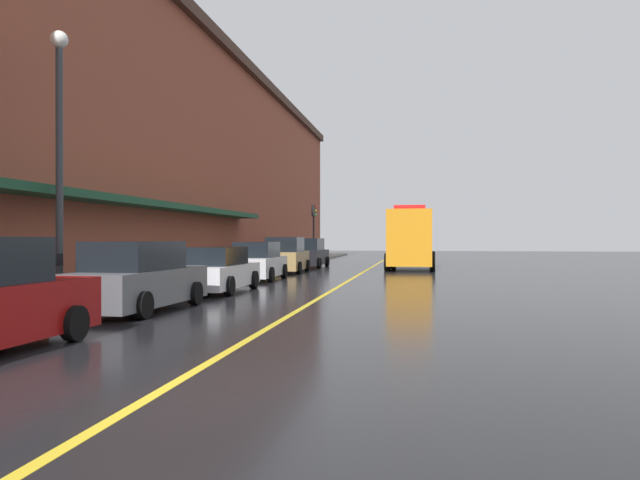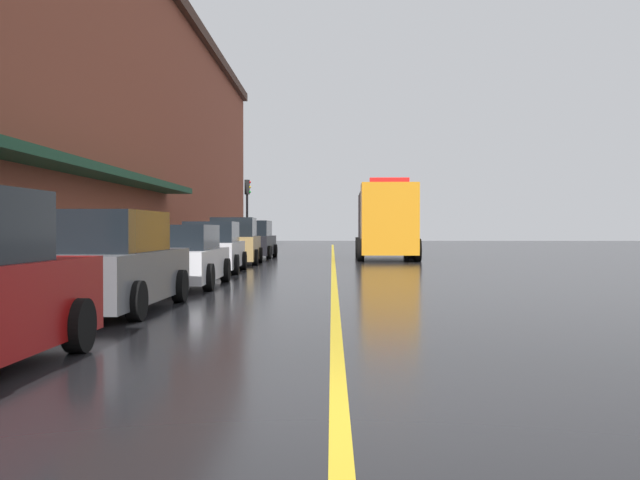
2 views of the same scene
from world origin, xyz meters
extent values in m
plane|color=black|center=(0.00, 25.00, 0.00)|extent=(112.00, 112.00, 0.00)
cube|color=gray|center=(-6.20, 25.00, 0.07)|extent=(2.40, 70.00, 0.15)
cube|color=gold|center=(0.00, 25.00, 0.00)|extent=(0.16, 70.00, 0.01)
cube|color=brown|center=(-13.90, 24.00, 6.28)|extent=(13.00, 64.00, 12.57)
cube|color=#472D23|center=(-7.25, 24.00, 12.27)|extent=(0.40, 64.00, 0.60)
cube|color=#19472D|center=(-6.85, 16.00, 3.10)|extent=(1.20, 22.40, 0.24)
cylinder|color=black|center=(-3.03, 2.89, 0.32)|extent=(0.24, 0.65, 0.64)
cube|color=#595B60|center=(-3.97, 7.38, 0.61)|extent=(1.83, 4.93, 0.87)
cube|color=black|center=(-3.97, 7.13, 1.41)|extent=(1.61, 2.73, 0.71)
cylinder|color=black|center=(-4.81, 8.91, 0.32)|extent=(0.23, 0.64, 0.64)
cylinder|color=black|center=(-3.06, 8.88, 0.32)|extent=(0.23, 0.64, 0.64)
cylinder|color=black|center=(-4.87, 5.88, 0.32)|extent=(0.23, 0.64, 0.64)
cylinder|color=black|center=(-3.13, 5.84, 0.32)|extent=(0.23, 0.64, 0.64)
cube|color=silver|center=(-3.86, 12.97, 0.55)|extent=(1.86, 4.88, 0.75)
cube|color=black|center=(-3.85, 12.73, 1.24)|extent=(1.66, 2.69, 0.61)
cylinder|color=black|center=(-4.79, 14.47, 0.32)|extent=(0.23, 0.64, 0.64)
cylinder|color=black|center=(-2.96, 14.49, 0.32)|extent=(0.23, 0.64, 0.64)
cylinder|color=black|center=(-4.75, 11.46, 0.32)|extent=(0.23, 0.64, 0.64)
cylinder|color=black|center=(-2.92, 11.48, 0.32)|extent=(0.23, 0.64, 0.64)
cube|color=silver|center=(-4.02, 18.96, 0.59)|extent=(1.87, 4.69, 0.82)
cube|color=black|center=(-4.01, 18.73, 1.34)|extent=(1.64, 2.60, 0.67)
cylinder|color=black|center=(-4.94, 20.38, 0.32)|extent=(0.24, 0.65, 0.64)
cylinder|color=black|center=(-3.19, 20.43, 0.32)|extent=(0.24, 0.65, 0.64)
cylinder|color=black|center=(-4.85, 17.50, 0.32)|extent=(0.24, 0.65, 0.64)
cylinder|color=black|center=(-3.10, 17.55, 0.32)|extent=(0.24, 0.65, 0.64)
cube|color=#A5844C|center=(-4.04, 24.66, 0.65)|extent=(1.98, 4.46, 0.94)
cube|color=black|center=(-4.03, 24.44, 1.50)|extent=(1.74, 2.48, 0.77)
cylinder|color=black|center=(-5.02, 25.99, 0.32)|extent=(0.24, 0.65, 0.64)
cylinder|color=black|center=(-3.15, 26.05, 0.32)|extent=(0.24, 0.65, 0.64)
cylinder|color=black|center=(-4.93, 23.26, 0.32)|extent=(0.24, 0.65, 0.64)
cylinder|color=black|center=(-3.06, 23.32, 0.32)|extent=(0.24, 0.65, 0.64)
cube|color=black|center=(-3.93, 30.68, 0.63)|extent=(1.97, 4.46, 0.91)
cube|color=black|center=(-3.94, 30.46, 1.46)|extent=(1.73, 2.47, 0.74)
cylinder|color=black|center=(-4.84, 32.07, 0.32)|extent=(0.24, 0.65, 0.64)
cylinder|color=black|center=(-2.96, 32.02, 0.32)|extent=(0.24, 0.65, 0.64)
cylinder|color=black|center=(-4.91, 29.33, 0.32)|extent=(0.24, 0.65, 0.64)
cylinder|color=black|center=(-3.03, 29.29, 0.32)|extent=(0.24, 0.65, 0.64)
cube|color=orange|center=(2.45, 26.98, 1.86)|extent=(2.50, 2.25, 3.12)
cube|color=#3F3F42|center=(2.52, 31.08, 1.74)|extent=(2.55, 5.40, 2.87)
cube|color=red|center=(2.45, 26.98, 3.54)|extent=(1.73, 0.63, 0.24)
cylinder|color=black|center=(3.70, 27.04, 0.50)|extent=(0.32, 1.00, 1.00)
cylinder|color=black|center=(1.21, 27.08, 0.50)|extent=(0.32, 1.00, 1.00)
cylinder|color=black|center=(3.75, 30.39, 0.50)|extent=(0.32, 1.00, 1.00)
cylinder|color=black|center=(1.27, 30.43, 0.50)|extent=(0.32, 1.00, 1.00)
cylinder|color=black|center=(3.79, 32.56, 0.50)|extent=(0.32, 1.00, 1.00)
cylinder|color=black|center=(1.30, 32.60, 0.50)|extent=(0.32, 1.00, 1.00)
cylinder|color=#4C4C51|center=(-5.35, 5.83, 0.68)|extent=(0.07, 0.07, 1.05)
cube|color=black|center=(-5.35, 5.83, 1.34)|extent=(0.14, 0.18, 0.28)
cylinder|color=#4C4C51|center=(-5.35, 6.01, 0.68)|extent=(0.07, 0.07, 1.05)
cube|color=black|center=(-5.35, 6.01, 1.34)|extent=(0.14, 0.18, 0.28)
cylinder|color=#33383D|center=(-5.95, 7.00, 3.40)|extent=(0.18, 0.18, 6.50)
sphere|color=white|center=(-5.95, 7.00, 6.87)|extent=(0.44, 0.44, 0.44)
cylinder|color=#232326|center=(-5.30, 40.22, 1.85)|extent=(0.14, 0.14, 3.40)
cube|color=black|center=(-5.30, 40.22, 4.00)|extent=(0.28, 0.36, 0.90)
sphere|color=red|center=(-5.14, 40.22, 4.30)|extent=(0.16, 0.16, 0.16)
sphere|color=gold|center=(-5.14, 40.22, 4.00)|extent=(0.16, 0.16, 0.16)
sphere|color=green|center=(-5.14, 40.22, 3.70)|extent=(0.16, 0.16, 0.16)
camera|label=1|loc=(3.09, -7.13, 1.85)|focal=34.26mm
camera|label=2|loc=(-0.06, -5.79, 1.46)|focal=41.94mm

